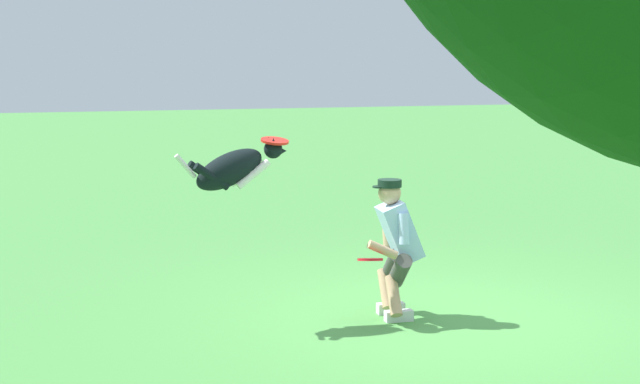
% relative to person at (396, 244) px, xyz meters
% --- Properties ---
extents(ground_plane, '(60.00, 60.00, 0.00)m').
position_rel_person_xyz_m(ground_plane, '(-0.33, 0.11, -0.70)').
color(ground_plane, '#4A9344').
extents(person, '(0.59, 0.65, 1.29)m').
position_rel_person_xyz_m(person, '(0.00, 0.00, 0.00)').
color(person, silver).
rests_on(person, ground_plane).
extents(dog, '(1.07, 0.42, 0.53)m').
position_rel_person_xyz_m(dog, '(1.46, -0.22, 0.72)').
color(dog, black).
extents(frisbee_flying, '(0.34, 0.34, 0.07)m').
position_rel_person_xyz_m(frisbee_flying, '(1.07, -0.29, 0.95)').
color(frisbee_flying, red).
extents(frisbee_held, '(0.33, 0.32, 0.08)m').
position_rel_person_xyz_m(frisbee_held, '(0.32, 0.22, -0.09)').
color(frisbee_held, red).
rests_on(frisbee_held, person).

